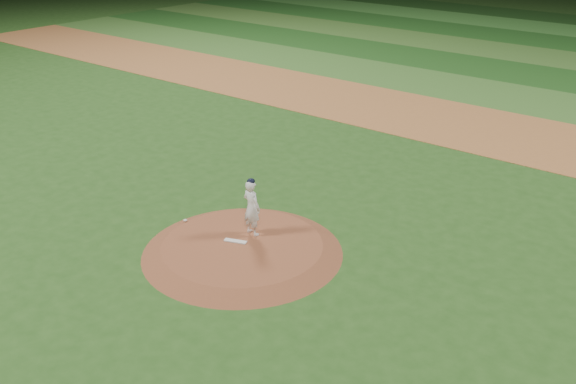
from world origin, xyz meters
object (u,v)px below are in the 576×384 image
Objects in this scene: pitching_rubber at (235,241)px; rosin_bag at (185,220)px; pitcher_on_mound at (252,207)px; pitchers_mound at (243,248)px.

rosin_bag reaches higher than pitching_rubber.
pitching_rubber is at bearing 0.39° from rosin_bag.
rosin_bag is 2.29m from pitcher_on_mound.
rosin_bag is (-1.98, -0.01, 0.02)m from pitching_rubber.
rosin_bag reaches higher than pitchers_mound.
pitchers_mound is at bearing 0.84° from rosin_bag.
pitching_rubber is 1.04m from pitcher_on_mound.
pitching_rubber is at bearing -175.48° from pitchers_mound.
rosin_bag is at bearing -162.24° from pitcher_on_mound.
rosin_bag is at bearing 159.40° from pitching_rubber.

